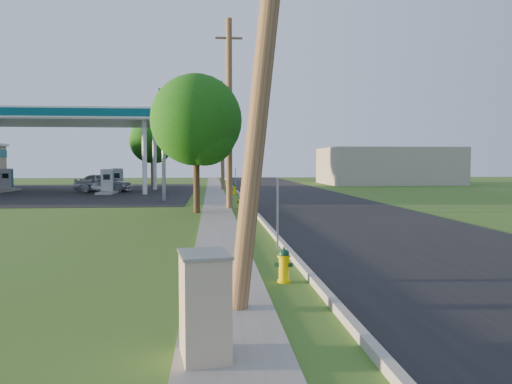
{
  "coord_description": "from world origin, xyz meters",
  "views": [
    {
      "loc": [
        -1.52,
        -9.07,
        2.43
      ],
      "look_at": [
        0.0,
        8.0,
        1.4
      ],
      "focal_mm": 35.0,
      "sensor_mm": 36.0,
      "label": 1
    }
  ],
  "objects_px": {
    "price_pylon": "(163,114)",
    "car_silver": "(103,183)",
    "utility_pole_near": "(268,13)",
    "fuel_pump_sw": "(7,183)",
    "tree_lot": "(153,143)",
    "fuel_pump_se": "(117,182)",
    "utility_pole_far": "(222,135)",
    "hydrant_near": "(284,265)",
    "hydrant_far": "(234,189)",
    "utility_cabinet": "(205,306)",
    "hydrant_mid": "(240,202)",
    "fuel_pump_ne": "(107,184)",
    "tree_verge": "(198,124)",
    "utility_pole_mid": "(229,113)"
  },
  "relations": [
    {
      "from": "tree_verge",
      "to": "tree_lot",
      "type": "distance_m",
      "value": 27.59
    },
    {
      "from": "utility_pole_mid",
      "to": "hydrant_near",
      "type": "bearing_deg",
      "value": -88.15
    },
    {
      "from": "utility_pole_near",
      "to": "fuel_pump_sw",
      "type": "height_order",
      "value": "utility_pole_near"
    },
    {
      "from": "utility_pole_far",
      "to": "fuel_pump_sw",
      "type": "height_order",
      "value": "utility_pole_far"
    },
    {
      "from": "price_pylon",
      "to": "hydrant_near",
      "type": "bearing_deg",
      "value": -78.49
    },
    {
      "from": "utility_pole_near",
      "to": "tree_lot",
      "type": "height_order",
      "value": "utility_pole_near"
    },
    {
      "from": "utility_pole_near",
      "to": "hydrant_mid",
      "type": "relative_size",
      "value": 14.35
    },
    {
      "from": "utility_pole_near",
      "to": "fuel_pump_se",
      "type": "distance_m",
      "value": 36.34
    },
    {
      "from": "hydrant_mid",
      "to": "car_silver",
      "type": "xyz_separation_m",
      "value": [
        -10.28,
        15.4,
        0.44
      ]
    },
    {
      "from": "fuel_pump_sw",
      "to": "fuel_pump_se",
      "type": "bearing_deg",
      "value": 0.0
    },
    {
      "from": "fuel_pump_se",
      "to": "hydrant_far",
      "type": "relative_size",
      "value": 3.84
    },
    {
      "from": "fuel_pump_ne",
      "to": "price_pylon",
      "type": "xyz_separation_m",
      "value": [
        5.0,
        -7.5,
        4.71
      ]
    },
    {
      "from": "utility_pole_near",
      "to": "utility_cabinet",
      "type": "bearing_deg",
      "value": -116.61
    },
    {
      "from": "fuel_pump_ne",
      "to": "hydrant_near",
      "type": "bearing_deg",
      "value": -72.13
    },
    {
      "from": "hydrant_near",
      "to": "tree_verge",
      "type": "bearing_deg",
      "value": 98.35
    },
    {
      "from": "utility_pole_near",
      "to": "tree_verge",
      "type": "bearing_deg",
      "value": 95.56
    },
    {
      "from": "utility_pole_near",
      "to": "tree_lot",
      "type": "distance_m",
      "value": 43.5
    },
    {
      "from": "utility_pole_far",
      "to": "fuel_pump_ne",
      "type": "relative_size",
      "value": 2.97
    },
    {
      "from": "tree_lot",
      "to": "fuel_pump_sw",
      "type": "bearing_deg",
      "value": -144.34
    },
    {
      "from": "utility_pole_near",
      "to": "tree_lot",
      "type": "relative_size",
      "value": 1.39
    },
    {
      "from": "utility_pole_near",
      "to": "fuel_pump_sw",
      "type": "xyz_separation_m",
      "value": [
        -17.9,
        35.0,
        -4.08
      ]
    },
    {
      "from": "utility_cabinet",
      "to": "hydrant_far",
      "type": "bearing_deg",
      "value": 86.72
    },
    {
      "from": "utility_pole_far",
      "to": "tree_lot",
      "type": "height_order",
      "value": "utility_pole_far"
    },
    {
      "from": "fuel_pump_sw",
      "to": "hydrant_near",
      "type": "distance_m",
      "value": 37.99
    },
    {
      "from": "car_silver",
      "to": "fuel_pump_ne",
      "type": "bearing_deg",
      "value": -155.75
    },
    {
      "from": "fuel_pump_se",
      "to": "car_silver",
      "type": "distance_m",
      "value": 1.82
    },
    {
      "from": "fuel_pump_se",
      "to": "hydrant_near",
      "type": "distance_m",
      "value": 34.53
    },
    {
      "from": "utility_pole_far",
      "to": "hydrant_mid",
      "type": "xyz_separation_m",
      "value": [
        0.57,
        -18.03,
        -4.48
      ]
    },
    {
      "from": "tree_lot",
      "to": "hydrant_far",
      "type": "height_order",
      "value": "tree_lot"
    },
    {
      "from": "hydrant_near",
      "to": "hydrant_far",
      "type": "distance_m",
      "value": 27.17
    },
    {
      "from": "price_pylon",
      "to": "car_silver",
      "type": "xyz_separation_m",
      "value": [
        -5.81,
        9.87,
        -4.67
      ]
    },
    {
      "from": "price_pylon",
      "to": "tree_lot",
      "type": "height_order",
      "value": "price_pylon"
    },
    {
      "from": "fuel_pump_se",
      "to": "car_silver",
      "type": "relative_size",
      "value": 0.71
    },
    {
      "from": "utility_cabinet",
      "to": "hydrant_mid",
      "type": "bearing_deg",
      "value": 85.46
    },
    {
      "from": "fuel_pump_se",
      "to": "price_pylon",
      "type": "bearing_deg",
      "value": -66.5
    },
    {
      "from": "hydrant_far",
      "to": "car_silver",
      "type": "height_order",
      "value": "car_silver"
    },
    {
      "from": "fuel_pump_se",
      "to": "fuel_pump_sw",
      "type": "bearing_deg",
      "value": 180.0
    },
    {
      "from": "utility_pole_far",
      "to": "utility_cabinet",
      "type": "distance_m",
      "value": 38.26
    },
    {
      "from": "fuel_pump_ne",
      "to": "fuel_pump_se",
      "type": "height_order",
      "value": "same"
    },
    {
      "from": "utility_pole_mid",
      "to": "fuel_pump_sw",
      "type": "bearing_deg",
      "value": 136.48
    },
    {
      "from": "tree_lot",
      "to": "hydrant_near",
      "type": "relative_size",
      "value": 9.49
    },
    {
      "from": "fuel_pump_ne",
      "to": "fuel_pump_sw",
      "type": "relative_size",
      "value": 1.0
    },
    {
      "from": "fuel_pump_ne",
      "to": "tree_verge",
      "type": "xyz_separation_m",
      "value": [
        7.35,
        -15.12,
        3.54
      ]
    },
    {
      "from": "hydrant_far",
      "to": "utility_pole_far",
      "type": "bearing_deg",
      "value": 96.15
    },
    {
      "from": "utility_pole_far",
      "to": "price_pylon",
      "type": "relative_size",
      "value": 1.39
    },
    {
      "from": "utility_cabinet",
      "to": "car_silver",
      "type": "xyz_separation_m",
      "value": [
        -8.69,
        35.39,
        0.1
      ]
    },
    {
      "from": "hydrant_near",
      "to": "hydrant_mid",
      "type": "xyz_separation_m",
      "value": [
        0.05,
        16.19,
        -0.03
      ]
    },
    {
      "from": "hydrant_far",
      "to": "tree_verge",
      "type": "bearing_deg",
      "value": -100.01
    },
    {
      "from": "hydrant_far",
      "to": "tree_lot",
      "type": "bearing_deg",
      "value": 118.36
    },
    {
      "from": "hydrant_far",
      "to": "utility_cabinet",
      "type": "xyz_separation_m",
      "value": [
        -1.77,
        -30.97,
        0.26
      ]
    }
  ]
}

